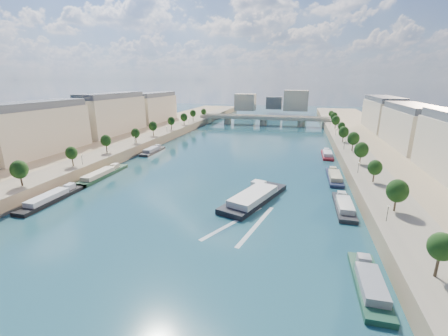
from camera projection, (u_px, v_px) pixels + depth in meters
The scene contains 17 objects.
ground at pixel (227, 166), 136.77m from camera, with size 700.00×700.00×0.00m, color #0B2B33.
quay_left at pixel (91, 152), 153.01m from camera, with size 44.00×520.00×5.00m, color #9E8460.
quay_right at pixel (403, 172), 119.13m from camera, with size 44.00×520.00×5.00m, color #9E8460.
pave_left at pixel (116, 148), 148.76m from camera, with size 14.00×520.00×0.10m, color gray.
pave_right at pixel (363, 163), 121.94m from camera, with size 14.00×520.00×0.10m, color gray.
trees_left at pixel (121, 137), 148.62m from camera, with size 4.80×268.80×8.26m.
trees_right at pixel (356, 145), 130.18m from camera, with size 4.80×268.80×8.26m.
lamps_left at pixel (112, 148), 137.63m from camera, with size 0.36×200.36×4.28m.
lamps_right at pixel (350, 153), 126.88m from camera, with size 0.36×200.36×4.28m.
buildings_left at pixel (82, 121), 163.29m from camera, with size 16.00×226.00×23.20m.
buildings_right at pixel (435, 134), 123.29m from camera, with size 16.00×226.00×23.20m.
skyline at pixel (276, 101), 336.05m from camera, with size 79.00×42.00×22.00m.
bridge at pixel (264, 119), 259.53m from camera, with size 112.00×12.00×8.15m.
tour_barge at pixel (254, 197), 96.66m from camera, with size 19.04×32.51×4.25m.
wake at pixel (245, 224), 81.65m from camera, with size 16.26×25.62×0.04m.
moored_barges_left at pixel (45, 202), 94.12m from camera, with size 5.00×164.74×3.60m.
moored_barges_right at pixel (346, 212), 86.76m from camera, with size 5.00×161.50×3.60m.
Camera 1 is at (30.72, -27.86, 37.66)m, focal length 24.00 mm.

